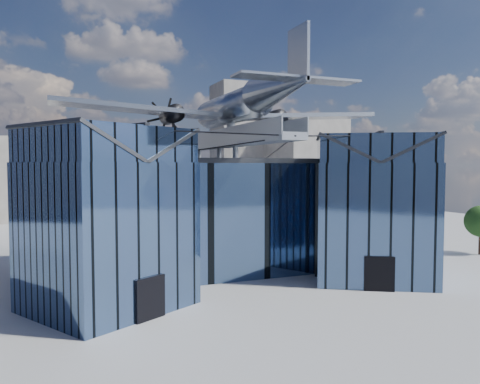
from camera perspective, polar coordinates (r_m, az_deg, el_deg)
name	(u,v)px	position (r m, az deg, el deg)	size (l,w,h in m)	color
ground_plane	(250,288)	(36.31, 1.21, -11.59)	(120.00, 120.00, 0.00)	gray
museum	(224,209)	(40.68, -2.02, -2.06)	(32.88, 24.50, 17.60)	#405983
bg_towers	(144,162)	(84.14, -11.57, 3.66)	(77.00, 24.50, 26.00)	gray
tree_side_e	(410,216)	(59.36, 20.00, -2.81)	(3.52, 3.52, 4.78)	black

